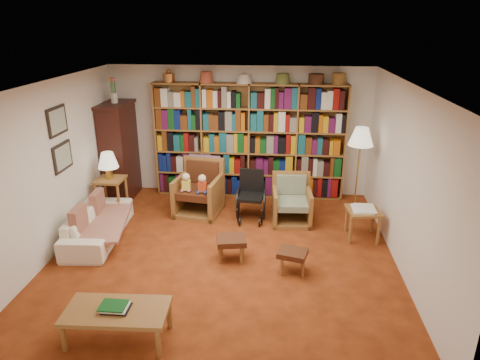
# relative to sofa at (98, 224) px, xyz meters

# --- Properties ---
(floor) EXTENTS (5.00, 5.00, 0.00)m
(floor) POSITION_rel_sofa_xyz_m (2.05, -0.28, -0.25)
(floor) COLOR #923C16
(floor) RESTS_ON ground
(ceiling) EXTENTS (5.00, 5.00, 0.00)m
(ceiling) POSITION_rel_sofa_xyz_m (2.05, -0.28, 2.25)
(ceiling) COLOR white
(ceiling) RESTS_ON wall_back
(wall_back) EXTENTS (5.00, 0.00, 5.00)m
(wall_back) POSITION_rel_sofa_xyz_m (2.05, 2.22, 1.00)
(wall_back) COLOR silver
(wall_back) RESTS_ON floor
(wall_front) EXTENTS (5.00, 0.00, 5.00)m
(wall_front) POSITION_rel_sofa_xyz_m (2.05, -2.78, 1.00)
(wall_front) COLOR silver
(wall_front) RESTS_ON floor
(wall_left) EXTENTS (0.00, 5.00, 5.00)m
(wall_left) POSITION_rel_sofa_xyz_m (-0.45, -0.28, 1.00)
(wall_left) COLOR silver
(wall_left) RESTS_ON floor
(wall_right) EXTENTS (0.00, 5.00, 5.00)m
(wall_right) POSITION_rel_sofa_xyz_m (4.55, -0.28, 1.00)
(wall_right) COLOR silver
(wall_right) RESTS_ON floor
(bookshelf) EXTENTS (3.60, 0.30, 2.42)m
(bookshelf) POSITION_rel_sofa_xyz_m (2.25, 2.05, 0.92)
(bookshelf) COLOR olive
(bookshelf) RESTS_ON floor
(curio_cabinet) EXTENTS (0.50, 0.95, 2.40)m
(curio_cabinet) POSITION_rel_sofa_xyz_m (-0.20, 1.72, 0.71)
(curio_cabinet) COLOR #33130E
(curio_cabinet) RESTS_ON floor
(framed_pictures) EXTENTS (0.03, 0.52, 0.97)m
(framed_pictures) POSITION_rel_sofa_xyz_m (-0.43, 0.02, 1.38)
(framed_pictures) COLOR black
(framed_pictures) RESTS_ON wall_left
(sofa) EXTENTS (1.74, 0.78, 0.50)m
(sofa) POSITION_rel_sofa_xyz_m (0.00, 0.00, 0.00)
(sofa) COLOR white
(sofa) RESTS_ON floor
(sofa_throw) EXTENTS (1.05, 1.59, 0.04)m
(sofa_throw) POSITION_rel_sofa_xyz_m (0.05, 0.00, 0.05)
(sofa_throw) COLOR beige
(sofa_throw) RESTS_ON sofa
(cushion_left) EXTENTS (0.14, 0.39, 0.38)m
(cushion_left) POSITION_rel_sofa_xyz_m (-0.13, 0.35, 0.20)
(cushion_left) COLOR maroon
(cushion_left) RESTS_ON sofa
(cushion_right) EXTENTS (0.14, 0.41, 0.41)m
(cushion_right) POSITION_rel_sofa_xyz_m (-0.13, -0.35, 0.20)
(cushion_right) COLOR maroon
(cushion_right) RESTS_ON sofa
(side_table_lamp) EXTENTS (0.48, 0.48, 0.69)m
(side_table_lamp) POSITION_rel_sofa_xyz_m (-0.10, 0.88, 0.27)
(side_table_lamp) COLOR olive
(side_table_lamp) RESTS_ON floor
(table_lamp) EXTENTS (0.35, 0.35, 0.48)m
(table_lamp) POSITION_rel_sofa_xyz_m (-0.10, 0.88, 0.76)
(table_lamp) COLOR #B6983A
(table_lamp) RESTS_ON side_table_lamp
(armchair_leather) EXTENTS (0.88, 0.92, 0.97)m
(armchair_leather) POSITION_rel_sofa_xyz_m (1.42, 1.20, 0.15)
(armchair_leather) COLOR olive
(armchair_leather) RESTS_ON floor
(armchair_sage) EXTENTS (0.69, 0.72, 0.82)m
(armchair_sage) POSITION_rel_sofa_xyz_m (3.07, 0.97, 0.06)
(armchair_sage) COLOR olive
(armchair_sage) RESTS_ON floor
(wheelchair) EXTENTS (0.49, 0.69, 0.86)m
(wheelchair) POSITION_rel_sofa_xyz_m (2.37, 1.00, 0.14)
(wheelchair) COLOR black
(wheelchair) RESTS_ON floor
(floor_lamp) EXTENTS (0.42, 0.42, 1.60)m
(floor_lamp) POSITION_rel_sofa_xyz_m (4.20, 1.29, 1.13)
(floor_lamp) COLOR #B6983A
(floor_lamp) RESTS_ON floor
(side_table_papers) EXTENTS (0.56, 0.56, 0.52)m
(side_table_papers) POSITION_rel_sofa_xyz_m (4.18, 0.41, 0.17)
(side_table_papers) COLOR olive
(side_table_papers) RESTS_ON floor
(footstool_a) EXTENTS (0.47, 0.42, 0.35)m
(footstool_a) POSITION_rel_sofa_xyz_m (2.18, -0.45, 0.04)
(footstool_a) COLOR #482313
(footstool_a) RESTS_ON floor
(footstool_b) EXTENTS (0.45, 0.41, 0.32)m
(footstool_b) POSITION_rel_sofa_xyz_m (3.06, -0.69, 0.01)
(footstool_b) COLOR #482313
(footstool_b) RESTS_ON floor
(coffee_table) EXTENTS (1.13, 0.60, 0.44)m
(coffee_table) POSITION_rel_sofa_xyz_m (1.14, -2.21, 0.09)
(coffee_table) COLOR olive
(coffee_table) RESTS_ON floor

